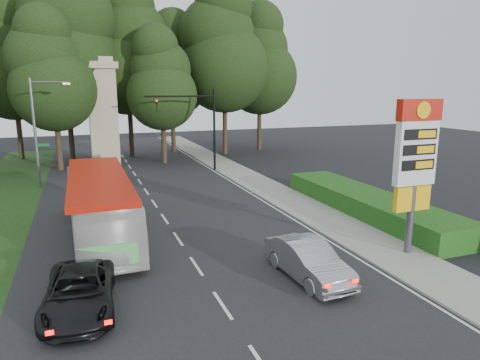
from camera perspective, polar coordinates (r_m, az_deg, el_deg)
name	(u,v)px	position (r m, az deg, el deg)	size (l,w,h in m)	color
ground	(227,313)	(14.84, -1.73, -17.28)	(120.00, 120.00, 0.00)	black
road_surface	(161,214)	(25.65, -10.43, -4.53)	(14.00, 80.00, 0.02)	black
sidewalk_right	(291,201)	(28.27, 6.78, -2.73)	(3.00, 80.00, 0.12)	gray
hedge	(367,203)	(26.43, 16.61, -3.01)	(3.00, 14.00, 1.20)	#164512
gas_station_pylon	(416,156)	(19.70, 22.38, 2.95)	(2.10, 0.45, 6.85)	#59595E
traffic_signal_mast	(200,119)	(37.63, -5.40, 8.14)	(6.10, 0.35, 7.20)	black
streetlight_signs	(38,128)	(34.49, -25.35, 6.27)	(2.75, 0.98, 8.00)	#59595E
monument	(103,112)	(42.35, -17.81, 8.65)	(3.00, 3.00, 10.05)	tan
tree_west_near	(12,60)	(49.67, -28.16, 13.93)	(8.40, 8.40, 16.50)	#2D2116
tree_center_left	(63,36)	(45.50, -22.56, 17.26)	(10.08, 10.08, 19.80)	#2D2116
tree_center_right	(127,51)	(47.66, -14.88, 16.28)	(9.24, 9.24, 18.15)	#2D2116
tree_east_near	(171,66)	(50.33, -9.18, 14.75)	(8.12, 8.12, 15.95)	#2D2116
tree_east_mid	(224,49)	(47.87, -2.10, 17.04)	(9.52, 9.52, 18.70)	#2D2116
tree_far_east	(260,61)	(51.44, 2.67, 15.58)	(8.68, 8.68, 17.05)	#2D2116
tree_monument_left	(52,71)	(41.31, -23.75, 13.11)	(7.28, 7.28, 14.30)	#2D2116
tree_monument_right	(162,80)	(42.44, -10.42, 12.95)	(6.72, 6.72, 13.20)	#2D2116
transit_bus	(100,207)	(22.13, -18.21, -3.43)	(2.64, 11.28, 3.14)	silver
sedan_silver	(308,260)	(17.08, 9.07, -10.54)	(1.57, 4.50, 1.48)	#A5A7AC
suv_charcoal	(79,292)	(15.63, -20.64, -13.75)	(2.21, 4.80, 1.33)	black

